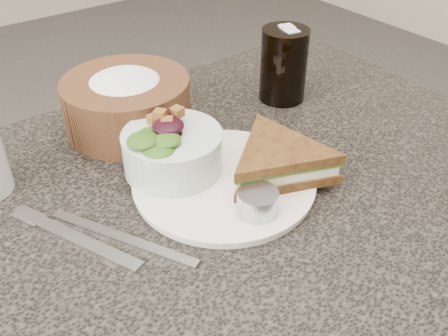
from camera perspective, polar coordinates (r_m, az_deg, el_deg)
The scene contains 9 objects.
dinner_plate at distance 0.71m, azimuth 0.00°, elevation -1.60°, with size 0.26×0.26×0.01m, color silver.
sandwich at distance 0.70m, azimuth 6.21°, elevation 0.87°, with size 0.18×0.18×0.05m, color brown, non-canonical shape.
salad_bowl at distance 0.71m, azimuth -5.92°, elevation 2.68°, with size 0.14×0.14×0.08m, color #B2C6BC, non-canonical shape.
dressing_ramekin at distance 0.64m, azimuth 3.86°, elevation -3.93°, with size 0.05×0.05×0.03m, color #A1A6B2.
orange_wedge at distance 0.74m, azimuth -3.18°, elevation 2.17°, with size 0.07×0.07×0.03m, color #E7560A.
fork at distance 0.65m, azimuth -15.99°, elevation -7.98°, with size 0.02×0.18×0.00m, color #A7A9AE.
knife at distance 0.64m, azimuth -11.48°, elevation -7.83°, with size 0.01×0.21×0.00m, color #999A9C.
bread_basket at distance 0.83m, azimuth -11.10°, elevation 8.13°, with size 0.21×0.21×0.12m, color brown, non-canonical shape.
cola_glass at distance 0.91m, azimuth 6.86°, elevation 11.97°, with size 0.08×0.08×0.14m, color black, non-canonical shape.
Camera 1 is at (-0.33, -0.45, 1.19)m, focal length 40.00 mm.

